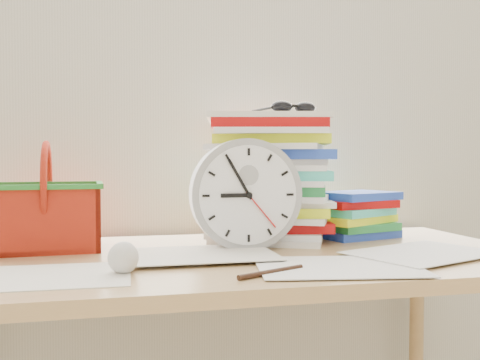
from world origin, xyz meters
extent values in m
cube|color=silver|center=(0.00, 2.00, 1.35)|extent=(4.00, 0.04, 2.70)
cube|color=beige|center=(0.00, 1.98, 1.30)|extent=(2.40, 0.01, 2.50)
cube|color=tan|center=(0.00, 1.60, 0.73)|extent=(1.40, 0.70, 0.03)
cylinder|color=tan|center=(0.65, 1.90, 0.36)|extent=(0.04, 0.04, 0.72)
cylinder|color=#9C9C9C|center=(0.03, 1.65, 0.89)|extent=(0.27, 0.05, 0.27)
sphere|color=white|center=(-0.27, 1.44, 0.78)|extent=(0.06, 0.06, 0.06)
cylinder|color=black|center=(0.01, 1.36, 0.76)|extent=(0.15, 0.08, 0.01)
camera|label=1|loc=(-0.28, 0.39, 0.97)|focal=40.00mm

